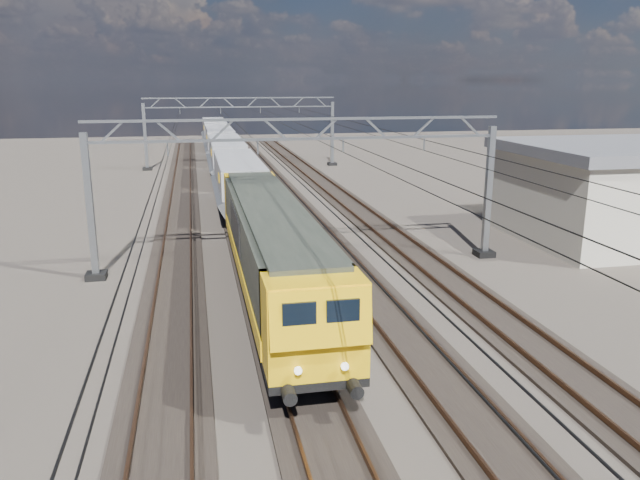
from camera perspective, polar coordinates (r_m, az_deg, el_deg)
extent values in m
plane|color=black|center=(26.51, -0.18, -4.92)|extent=(160.00, 160.00, 0.00)
cube|color=black|center=(26.05, -13.29, -5.53)|extent=(2.60, 140.00, 0.12)
cube|color=#503320|center=(26.04, -14.90, -5.27)|extent=(0.08, 140.00, 0.16)
cube|color=#503320|center=(25.98, -11.72, -5.12)|extent=(0.08, 140.00, 0.16)
cube|color=black|center=(26.19, -4.49, -5.07)|extent=(2.60, 140.00, 0.12)
cube|color=#503320|center=(26.07, -6.07, -4.83)|extent=(0.08, 140.00, 0.16)
cube|color=#503320|center=(26.23, -2.93, -4.64)|extent=(0.08, 140.00, 0.16)
cube|color=black|center=(26.93, 4.01, -4.51)|extent=(2.60, 140.00, 0.12)
cube|color=#503320|center=(26.70, 2.53, -4.29)|extent=(0.08, 140.00, 0.16)
cube|color=#503320|center=(27.07, 5.49, -4.08)|extent=(0.08, 140.00, 0.16)
cube|color=black|center=(28.22, 11.89, -3.90)|extent=(2.60, 140.00, 0.12)
cube|color=#503320|center=(27.90, 10.54, -3.70)|extent=(0.08, 140.00, 0.16)
cube|color=#503320|center=(28.45, 13.24, -3.48)|extent=(0.08, 140.00, 0.16)
cube|color=gray|center=(29.41, -20.29, 2.79)|extent=(0.30, 0.30, 6.60)
cube|color=gray|center=(32.42, 15.12, 4.19)|extent=(0.30, 0.30, 6.60)
cube|color=black|center=(30.16, -19.77, -3.08)|extent=(0.90, 0.90, 0.30)
cube|color=black|center=(33.10, 14.77, -1.18)|extent=(0.90, 0.90, 0.30)
cube|color=gray|center=(29.00, -1.76, 11.00)|extent=(19.30, 0.18, 0.12)
cube|color=gray|center=(29.06, -1.75, 9.22)|extent=(19.30, 0.18, 0.12)
cube|color=gray|center=(28.82, -18.50, 9.36)|extent=(1.03, 0.10, 0.94)
cube|color=gray|center=(28.63, -13.72, 9.65)|extent=(1.03, 0.10, 0.94)
cube|color=gray|center=(28.64, -8.90, 9.89)|extent=(1.03, 0.10, 0.94)
cube|color=gray|center=(28.85, -4.12, 10.05)|extent=(1.03, 0.10, 0.94)
cube|color=gray|center=(29.25, 0.57, 10.15)|extent=(1.03, 0.10, 0.94)
cube|color=gray|center=(29.84, 5.11, 10.18)|extent=(1.03, 0.10, 0.94)
cube|color=gray|center=(30.59, 9.45, 10.15)|extent=(1.03, 0.10, 0.94)
cube|color=gray|center=(31.51, 13.55, 10.06)|extent=(1.03, 0.10, 0.94)
cube|color=gray|center=(28.70, -13.75, 8.11)|extent=(0.06, 0.06, 0.65)
cube|color=gray|center=(28.83, -5.71, 8.47)|extent=(0.06, 0.06, 0.65)
cube|color=gray|center=(29.50, 2.13, 8.66)|extent=(0.06, 0.06, 0.65)
cube|color=gray|center=(30.68, 9.50, 8.70)|extent=(0.06, 0.06, 0.65)
cube|color=gray|center=(64.93, -15.69, 9.05)|extent=(0.30, 0.30, 6.60)
cube|color=gray|center=(66.34, 1.12, 9.67)|extent=(0.30, 0.30, 6.60)
cube|color=black|center=(65.27, -15.50, 6.30)|extent=(0.90, 0.90, 0.30)
cube|color=black|center=(66.67, 1.11, 6.97)|extent=(0.90, 0.90, 0.30)
cube|color=gray|center=(64.74, -7.31, 12.77)|extent=(19.30, 0.18, 0.12)
cube|color=gray|center=(64.77, -7.28, 11.97)|extent=(19.30, 0.18, 0.12)
cube|color=gray|center=(64.66, -14.82, 12.02)|extent=(1.03, 0.10, 0.94)
cube|color=gray|center=(64.58, -12.67, 12.14)|extent=(1.03, 0.10, 0.94)
cube|color=gray|center=(64.58, -10.52, 12.25)|extent=(1.03, 0.10, 0.94)
cube|color=gray|center=(64.67, -8.37, 12.33)|extent=(1.03, 0.10, 0.94)
cube|color=gray|center=(64.85, -6.22, 12.41)|extent=(1.03, 0.10, 0.94)
cube|color=gray|center=(65.12, -4.09, 12.46)|extent=(1.03, 0.10, 0.94)
cube|color=gray|center=(65.47, -1.98, 12.50)|extent=(1.03, 0.10, 0.94)
cube|color=gray|center=(65.90, 0.10, 12.52)|extent=(1.03, 0.10, 0.94)
cube|color=gray|center=(64.61, -12.69, 11.45)|extent=(0.06, 0.06, 0.65)
cube|color=gray|center=(64.66, -9.07, 11.62)|extent=(0.06, 0.06, 0.65)
cube|color=gray|center=(64.96, -5.48, 11.74)|extent=(0.06, 0.06, 0.65)
cube|color=gray|center=(65.51, -1.92, 11.82)|extent=(0.06, 0.06, 0.65)
cylinder|color=black|center=(32.71, -13.49, 8.28)|extent=(0.03, 140.00, 0.03)
cylinder|color=black|center=(32.67, -13.54, 9.15)|extent=(0.03, 140.00, 0.03)
cylinder|color=black|center=(32.82, -6.42, 8.60)|extent=(0.03, 140.00, 0.03)
cylinder|color=black|center=(32.78, -6.45, 9.47)|extent=(0.03, 140.00, 0.03)
cylinder|color=black|center=(33.41, 0.50, 8.79)|extent=(0.03, 140.00, 0.03)
cylinder|color=black|center=(33.37, 0.50, 9.64)|extent=(0.03, 140.00, 0.03)
cylinder|color=black|center=(34.46, 7.10, 8.85)|extent=(0.03, 140.00, 0.03)
cylinder|color=black|center=(34.42, 7.13, 9.68)|extent=(0.03, 140.00, 0.03)
cube|color=black|center=(19.69, -2.05, -9.64)|extent=(2.20, 3.60, 0.60)
cube|color=black|center=(31.91, -5.90, -0.23)|extent=(2.20, 3.60, 0.60)
cube|color=black|center=(25.59, -4.46, -3.01)|extent=(2.65, 20.00, 0.25)
cube|color=black|center=(25.71, -4.44, -3.82)|extent=(2.20, 4.50, 0.75)
cube|color=#262B24|center=(25.20, -4.52, 0.07)|extent=(2.65, 17.00, 2.60)
cube|color=yellow|center=(25.35, -7.50, -2.27)|extent=(0.04, 17.00, 0.60)
cube|color=yellow|center=(25.66, -1.49, -1.95)|extent=(0.04, 17.00, 0.60)
cube|color=black|center=(25.97, -7.78, 1.21)|extent=(0.05, 5.00, 1.40)
cube|color=black|center=(26.27, -1.87, 1.48)|extent=(0.05, 5.00, 1.40)
cube|color=#262B24|center=(24.90, -4.58, 3.13)|extent=(2.25, 18.00, 0.15)
cube|color=yellow|center=(16.63, -0.62, -7.56)|extent=(2.65, 1.80, 2.60)
cube|color=yellow|center=(15.58, 0.04, -7.14)|extent=(2.60, 0.46, 1.52)
cube|color=black|center=(15.36, -1.91, -7.07)|extent=(0.85, 0.08, 0.75)
cube|color=black|center=(15.57, 2.11, -6.77)|extent=(0.85, 0.08, 0.75)
cylinder|color=black|center=(16.03, -2.85, -14.00)|extent=(0.36, 0.50, 0.36)
cylinder|color=black|center=(16.33, 3.22, -13.43)|extent=(0.36, 0.50, 0.36)
cylinder|color=white|center=(15.88, -2.02, -11.85)|extent=(0.20, 0.08, 0.20)
cylinder|color=white|center=(16.09, 2.28, -11.48)|extent=(0.20, 0.08, 0.20)
cube|color=yellow|center=(34.05, -6.41, 3.79)|extent=(2.65, 1.80, 2.60)
cube|color=yellow|center=(34.90, -6.58, 4.88)|extent=(2.60, 0.46, 1.52)
cube|color=black|center=(34.94, -7.50, 5.02)|extent=(0.85, 0.08, 0.75)
cube|color=black|center=(35.03, -5.70, 5.10)|extent=(0.85, 0.08, 0.75)
cylinder|color=black|center=(35.44, -7.90, 1.85)|extent=(0.36, 0.50, 0.36)
cylinder|color=black|center=(35.58, -5.16, 1.98)|extent=(0.36, 0.50, 0.36)
cylinder|color=white|center=(35.24, -7.51, 2.79)|extent=(0.20, 0.08, 0.20)
cylinder|color=white|center=(35.33, -5.57, 2.88)|extent=(0.20, 0.08, 0.20)
cube|color=black|center=(38.42, -6.90, 2.20)|extent=(2.20, 2.60, 0.55)
cube|color=black|center=(47.23, -7.81, 4.46)|extent=(2.20, 2.60, 0.55)
cube|color=black|center=(42.75, -7.41, 3.92)|extent=(2.40, 13.00, 0.20)
cube|color=gray|center=(42.47, -7.49, 6.20)|extent=(2.80, 12.00, 1.80)
cube|color=#4F5358|center=(42.61, -8.71, 4.48)|extent=(1.48, 12.00, 1.36)
cube|color=#4F5358|center=(42.74, -6.16, 4.60)|extent=(1.48, 12.00, 1.36)
cube|color=yellow|center=(39.42, -9.24, 5.65)|extent=(0.04, 1.20, 0.50)
cube|color=black|center=(52.36, -8.20, 5.41)|extent=(2.20, 2.60, 0.55)
cube|color=black|center=(61.25, -8.72, 6.69)|extent=(2.20, 2.60, 0.55)
cube|color=black|center=(56.75, -8.49, 6.46)|extent=(2.40, 13.00, 0.20)
cube|color=gray|center=(56.54, -8.55, 8.19)|extent=(2.80, 12.00, 1.80)
cube|color=#4F5358|center=(56.65, -9.47, 6.89)|extent=(1.48, 12.00, 1.36)
cube|color=#4F5358|center=(56.75, -7.54, 6.97)|extent=(1.48, 12.00, 1.36)
cube|color=yellow|center=(53.50, -9.91, 7.89)|extent=(0.04, 1.20, 0.50)
cube|color=black|center=(66.41, -8.95, 7.27)|extent=(2.20, 2.60, 0.55)
cube|color=black|center=(75.34, -9.29, 8.09)|extent=(2.20, 2.60, 0.55)
cube|color=black|center=(70.83, -9.14, 7.99)|extent=(2.40, 13.00, 0.20)
cube|color=gray|center=(70.66, -9.20, 9.38)|extent=(2.80, 12.00, 1.80)
cube|color=#4F5358|center=(70.75, -9.93, 8.34)|extent=(1.48, 12.00, 1.36)
cube|color=#4F5358|center=(70.83, -8.38, 8.40)|extent=(1.48, 12.00, 1.36)
cube|color=yellow|center=(67.62, -10.30, 9.20)|extent=(0.04, 1.20, 0.50)
cube|color=black|center=(80.51, -9.45, 8.47)|extent=(2.20, 2.60, 0.55)
cube|color=black|center=(89.46, -9.68, 9.04)|extent=(2.20, 2.60, 0.55)
cube|color=black|center=(84.95, -9.58, 9.01)|extent=(2.40, 13.00, 0.20)
cube|color=gray|center=(84.81, -9.63, 10.17)|extent=(2.80, 12.00, 1.80)
cube|color=#4F5358|center=(84.88, -10.24, 9.30)|extent=(1.48, 12.00, 1.36)
cube|color=#4F5358|center=(84.95, -8.95, 9.36)|extent=(1.48, 12.00, 1.36)
cube|color=yellow|center=(81.78, -10.56, 10.05)|extent=(0.04, 1.20, 0.50)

